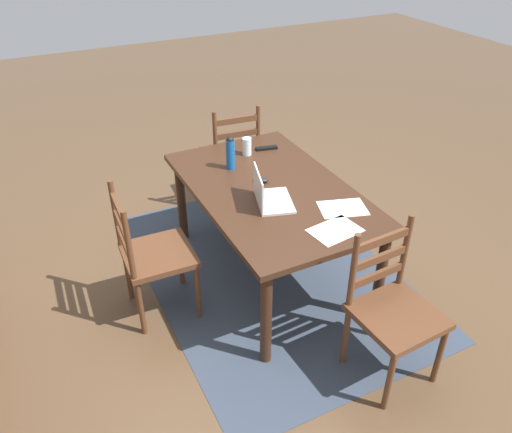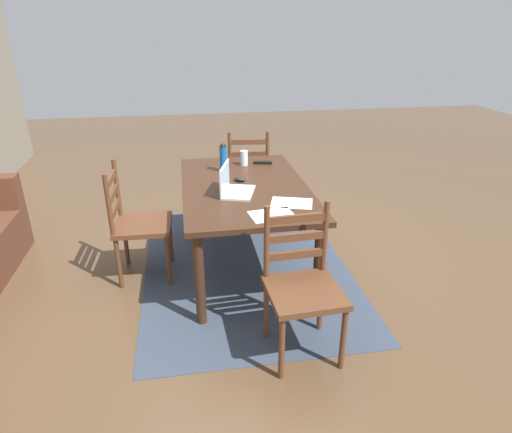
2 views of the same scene
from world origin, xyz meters
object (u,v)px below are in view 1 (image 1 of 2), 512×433
(chair_left_near, at_px, (393,310))
(dining_table, at_px, (271,198))
(chair_right_near, at_px, (232,155))
(tv_remote, at_px, (267,148))
(water_bottle, at_px, (230,152))
(chair_far_head, at_px, (152,255))
(computer_mouse, at_px, (261,180))
(laptop, at_px, (268,195))
(drinking_glass, at_px, (247,146))

(chair_left_near, bearing_deg, dining_table, 10.08)
(chair_right_near, distance_m, tv_remote, 0.63)
(tv_remote, bearing_deg, water_bottle, -53.83)
(dining_table, distance_m, chair_right_near, 1.14)
(chair_far_head, bearing_deg, computer_mouse, -83.39)
(chair_far_head, bearing_deg, laptop, -102.54)
(dining_table, height_order, tv_remote, tv_remote)
(drinking_glass, height_order, tv_remote, drinking_glass)
(computer_mouse, bearing_deg, chair_right_near, 20.73)
(computer_mouse, bearing_deg, chair_far_head, 129.62)
(laptop, height_order, water_bottle, water_bottle)
(water_bottle, bearing_deg, chair_far_head, 117.20)
(dining_table, bearing_deg, water_bottle, 18.60)
(chair_far_head, xyz_separation_m, tv_remote, (0.55, -1.12, 0.29))
(drinking_glass, bearing_deg, dining_table, 171.96)
(chair_left_near, distance_m, tv_remote, 1.68)
(water_bottle, relative_size, tv_remote, 1.47)
(dining_table, height_order, chair_right_near, chair_right_near)
(laptop, relative_size, tv_remote, 2.18)
(chair_left_near, distance_m, drinking_glass, 1.68)
(drinking_glass, relative_size, tv_remote, 0.80)
(laptop, bearing_deg, chair_right_near, -13.70)
(drinking_glass, bearing_deg, chair_far_head, 119.41)
(dining_table, distance_m, chair_left_near, 1.14)
(chair_right_near, distance_m, computer_mouse, 1.07)
(chair_left_near, height_order, tv_remote, chair_left_near)
(chair_left_near, relative_size, drinking_glass, 7.02)
(dining_table, distance_m, laptop, 0.25)
(chair_right_near, height_order, water_bottle, water_bottle)
(drinking_glass, distance_m, tv_remote, 0.19)
(chair_right_near, xyz_separation_m, tv_remote, (-0.55, -0.06, 0.29))
(chair_right_near, bearing_deg, laptop, 166.30)
(dining_table, height_order, drinking_glass, drinking_glass)
(chair_far_head, distance_m, water_bottle, 0.93)
(water_bottle, distance_m, drinking_glass, 0.26)
(chair_left_near, relative_size, tv_remote, 5.59)
(chair_far_head, xyz_separation_m, drinking_glass, (0.53, -0.94, 0.35))
(dining_table, relative_size, water_bottle, 6.52)
(laptop, distance_m, computer_mouse, 0.28)
(dining_table, distance_m, tv_remote, 0.61)
(computer_mouse, xyz_separation_m, tv_remote, (0.45, -0.28, -0.01))
(computer_mouse, bearing_deg, water_bottle, 53.35)
(chair_left_near, relative_size, chair_right_near, 1.00)
(chair_far_head, height_order, computer_mouse, chair_far_head)
(water_bottle, xyz_separation_m, drinking_glass, (0.15, -0.20, -0.06))
(chair_right_near, bearing_deg, drinking_glass, 168.17)
(chair_left_near, xyz_separation_m, laptop, (0.94, 0.31, 0.34))
(dining_table, distance_m, chair_far_head, 0.89)
(water_bottle, bearing_deg, laptop, -178.56)
(chair_far_head, xyz_separation_m, water_bottle, (0.38, -0.74, 0.41))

